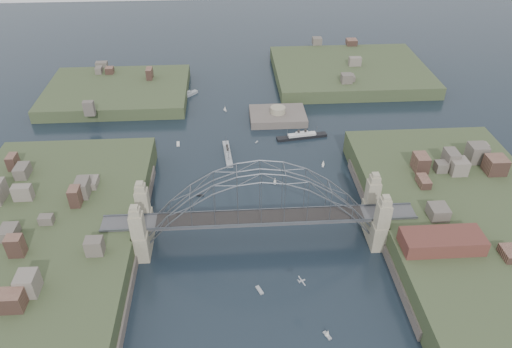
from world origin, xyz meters
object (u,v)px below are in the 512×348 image
(bridge, at_px, (260,206))
(naval_cruiser_near, at_px, (228,153))
(wharf_shed, at_px, (442,241))
(naval_cruiser_far, at_px, (183,96))
(ocean_liner, at_px, (302,136))
(fort_island, at_px, (278,120))

(bridge, relative_size, naval_cruiser_near, 5.10)
(bridge, height_order, wharf_shed, bridge)
(bridge, height_order, naval_cruiser_near, bridge)
(bridge, height_order, naval_cruiser_far, bridge)
(naval_cruiser_near, height_order, ocean_liner, naval_cruiser_near)
(bridge, distance_m, ocean_liner, 59.40)
(naval_cruiser_near, distance_m, ocean_liner, 29.65)
(ocean_liner, bearing_deg, wharf_shed, -70.44)
(wharf_shed, bearing_deg, fort_island, 110.85)
(wharf_shed, distance_m, naval_cruiser_near, 79.20)
(naval_cruiser_near, height_order, naval_cruiser_far, naval_cruiser_far)
(fort_island, distance_m, naval_cruiser_near, 32.46)
(wharf_shed, height_order, naval_cruiser_near, wharf_shed)
(bridge, distance_m, naval_cruiser_far, 96.37)
(bridge, relative_size, fort_island, 3.82)
(bridge, bearing_deg, fort_island, 80.27)
(wharf_shed, relative_size, ocean_liner, 1.04)
(bridge, xyz_separation_m, wharf_shed, (44.00, -14.00, -2.32))
(wharf_shed, xyz_separation_m, ocean_liner, (-24.48, 68.89, -9.27))
(bridge, bearing_deg, naval_cruiser_far, 106.19)
(fort_island, relative_size, naval_cruiser_far, 1.78)
(fort_island, height_order, naval_cruiser_far, fort_island)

